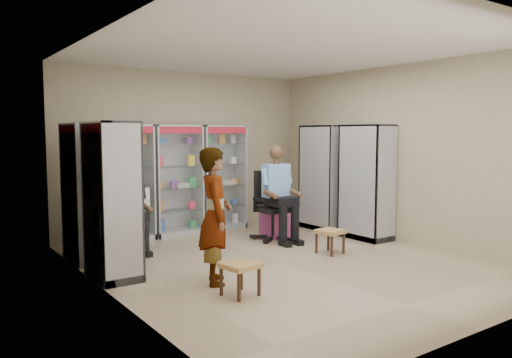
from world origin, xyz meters
TOP-DOWN VIEW (x-y plane):
  - floor at (0.00, 0.00)m, footprint 6.00×6.00m
  - room_shell at (0.00, 0.00)m, footprint 5.02×6.02m
  - cabinet_back_left at (-1.30, 2.73)m, footprint 0.90×0.50m
  - cabinet_back_mid at (-0.35, 2.73)m, footprint 0.90×0.50m
  - cabinet_back_right at (0.60, 2.73)m, footprint 0.90×0.50m
  - cabinet_right_far at (2.23, 1.60)m, footprint 0.90×0.50m
  - cabinet_right_near at (2.23, 0.50)m, footprint 0.90×0.50m
  - cabinet_left_far at (-2.23, 1.80)m, footprint 0.90×0.50m
  - cabinet_left_near at (-2.23, 0.70)m, footprint 0.90×0.50m
  - wooden_chair at (-1.55, 2.00)m, footprint 0.42×0.42m
  - seated_customer at (-1.55, 1.95)m, footprint 0.44×0.60m
  - office_chair at (0.83, 1.35)m, footprint 0.70×0.70m
  - seated_shopkeeper at (0.83, 1.30)m, footprint 0.55×0.74m
  - pink_trunk at (1.08, 1.52)m, footprint 0.52×0.50m
  - tea_glass at (1.03, 1.57)m, footprint 0.07×0.07m
  - woven_stool_a at (0.95, 0.05)m, footprint 0.42×0.42m
  - woven_stool_b at (-1.29, -0.84)m, footprint 0.43×0.43m
  - standing_man at (-1.27, -0.26)m, footprint 0.62×0.72m

SIDE VIEW (x-z plane):
  - floor at x=0.00m, z-range 0.00..0.00m
  - woven_stool_a at x=0.95m, z-range 0.00..0.37m
  - woven_stool_b at x=-1.29m, z-range 0.00..0.38m
  - pink_trunk at x=1.08m, z-range 0.00..0.50m
  - wooden_chair at x=-1.55m, z-range 0.00..0.94m
  - tea_glass at x=1.03m, z-range 0.50..0.60m
  - office_chair at x=0.83m, z-range 0.00..1.21m
  - seated_customer at x=-1.55m, z-range 0.00..1.34m
  - seated_shopkeeper at x=0.83m, z-range 0.00..1.54m
  - standing_man at x=-1.27m, z-range 0.00..1.68m
  - cabinet_back_left at x=-1.30m, z-range 0.00..2.00m
  - cabinet_back_mid at x=-0.35m, z-range 0.00..2.00m
  - cabinet_back_right at x=0.60m, z-range 0.00..2.00m
  - cabinet_right_far at x=2.23m, z-range 0.00..2.00m
  - cabinet_right_near at x=2.23m, z-range 0.00..2.00m
  - cabinet_left_far at x=-2.23m, z-range 0.00..2.00m
  - cabinet_left_near at x=-2.23m, z-range 0.00..2.00m
  - room_shell at x=0.00m, z-range 0.46..3.47m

